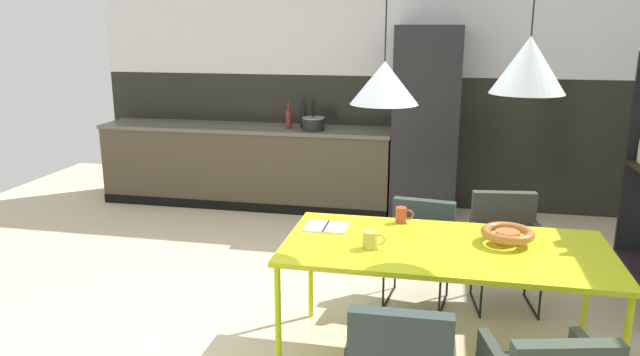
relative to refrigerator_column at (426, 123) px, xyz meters
name	(u,v)px	position (x,y,z in m)	size (l,w,h in m)	color
ground_plane	(301,351)	(-0.62, -2.99, -0.99)	(8.87, 8.87, 0.00)	beige
back_wall_splashback_dark	(370,140)	(-0.62, 0.36, -0.27)	(6.25, 0.12, 1.44)	black
back_wall_panel_upper	(373,7)	(-0.62, 0.36, 1.17)	(6.25, 0.12, 1.44)	white
kitchen_counter	(247,165)	(-1.98, 0.00, -0.55)	(3.27, 0.63, 0.90)	#4C4230
refrigerator_column	(426,123)	(0.00, 0.00, 0.00)	(0.67, 0.60, 1.99)	#232326
dining_table	(445,252)	(0.23, -2.94, -0.28)	(1.86, 0.91, 0.75)	#C4D21B
armchair_near_window	(420,238)	(0.06, -2.09, -0.52)	(0.54, 0.53, 0.73)	#343F35
armchair_far_side	(506,235)	(0.66, -2.01, -0.47)	(0.54, 0.53, 0.81)	#343F35
fruit_bowl	(508,234)	(0.58, -2.83, -0.18)	(0.31, 0.31, 0.09)	#B2662D
open_book	(326,227)	(-0.51, -2.78, -0.23)	(0.26, 0.21, 0.02)	white
mug_tall_blue	(370,240)	(-0.19, -3.07, -0.19)	(0.13, 0.09, 0.10)	gold
mug_glass_clear	(402,215)	(-0.05, -2.58, -0.19)	(0.12, 0.07, 0.10)	#B23D33
cooking_pot	(313,124)	(-1.18, -0.11, -0.03)	(0.24, 0.24, 0.16)	black
bottle_oil_tall	(289,119)	(-1.46, -0.07, 0.01)	(0.07, 0.07, 0.29)	maroon
bottle_vinegar_dark	(303,116)	(-1.32, 0.04, 0.02)	(0.06, 0.06, 0.29)	black
pendant_lamp_over_table_near	(384,83)	(-0.14, -2.98, 0.69)	(0.38, 0.38, 1.27)	black
pendant_lamp_over_table_far	(529,65)	(0.60, -2.95, 0.79)	(0.39, 0.39, 1.20)	black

